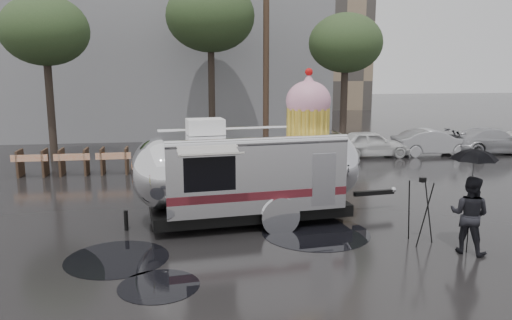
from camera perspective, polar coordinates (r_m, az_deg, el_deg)
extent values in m
plane|color=black|center=(10.35, 0.20, -12.61)|extent=(120.00, 120.00, 0.00)
cylinder|color=black|center=(11.37, -15.59, -10.80)|extent=(2.22, 2.22, 0.01)
cylinder|color=black|center=(12.63, 6.83, -8.25)|extent=(2.69, 2.69, 0.01)
cylinder|color=black|center=(9.89, -11.03, -13.94)|extent=(1.55, 1.55, 0.01)
cylinder|color=black|center=(14.99, 0.21, -5.10)|extent=(2.94, 2.94, 0.01)
cube|color=slate|center=(33.58, -13.20, 14.60)|extent=(22.00, 12.00, 13.00)
cylinder|color=#473323|center=(23.72, 1.16, 11.74)|extent=(0.28, 0.28, 9.00)
cylinder|color=#382D26|center=(23.11, -22.52, 7.04)|extent=(0.32, 0.32, 5.85)
ellipsoid|color=#283C1F|center=(23.12, -23.00, 13.47)|extent=(3.64, 3.64, 2.86)
cylinder|color=#382D26|center=(24.44, -5.11, 9.03)|extent=(0.32, 0.32, 6.75)
ellipsoid|color=#283C1F|center=(24.54, -5.23, 16.05)|extent=(4.20, 4.20, 3.30)
cylinder|color=#382D26|center=(23.63, 10.02, 7.21)|extent=(0.32, 0.32, 5.40)
ellipsoid|color=#283C1F|center=(23.61, 10.21, 13.03)|extent=(3.36, 3.36, 2.64)
cube|color=#473323|center=(20.64, -25.36, -0.33)|extent=(0.08, 0.80, 1.00)
cube|color=#473323|center=(20.39, -22.95, -0.27)|extent=(0.08, 0.80, 1.00)
cube|color=#E5590C|center=(20.11, -24.50, 0.19)|extent=(1.30, 0.04, 0.25)
cube|color=#473323|center=(20.25, -21.30, -0.22)|extent=(0.08, 0.80, 1.00)
cube|color=#473323|center=(20.06, -18.80, -0.15)|extent=(0.08, 0.80, 1.00)
cube|color=#E5590C|center=(19.74, -20.32, 0.32)|extent=(1.30, 0.04, 0.25)
cube|color=#473323|center=(19.96, -17.11, -0.11)|extent=(0.08, 0.80, 1.00)
cube|color=#473323|center=(19.84, -14.54, -0.04)|extent=(0.08, 0.80, 1.00)
cube|color=#E5590C|center=(19.48, -16.01, 0.44)|extent=(1.30, 0.04, 0.25)
imported|color=silver|center=(23.24, 12.97, 2.08)|extent=(4.00, 1.80, 1.40)
imported|color=#B2B2B7|center=(24.49, 19.53, 2.17)|extent=(4.00, 1.80, 1.40)
imported|color=#B2B2B7|center=(26.02, 25.40, 2.26)|extent=(4.20, 1.80, 1.44)
cube|color=silver|center=(13.16, -0.86, -0.90)|extent=(4.77, 2.87, 1.85)
ellipsoid|color=silver|center=(13.88, 8.25, -0.41)|extent=(1.81, 2.53, 1.85)
ellipsoid|color=silver|center=(12.81, -10.74, -1.42)|extent=(1.81, 2.53, 1.85)
cube|color=black|center=(13.42, -0.85, -5.43)|extent=(5.35, 2.64, 0.31)
cylinder|color=black|center=(12.58, 2.63, -6.56)|extent=(0.74, 0.31, 0.72)
cylinder|color=black|center=(14.54, 0.10, -4.15)|extent=(0.74, 0.31, 0.72)
cylinder|color=silver|center=(12.44, 2.83, -6.52)|extent=(0.99, 0.22, 0.99)
cube|color=black|center=(14.70, 13.33, -3.66)|extent=(1.24, 0.26, 0.12)
sphere|color=silver|center=(14.99, 15.43, -3.28)|extent=(0.18, 0.18, 0.16)
cylinder|color=black|center=(13.08, -14.63, -6.70)|extent=(0.11, 0.11, 0.51)
cube|color=#50151D|center=(12.16, 0.50, -4.13)|extent=(4.50, 0.55, 0.21)
cube|color=#50151D|center=(14.38, -2.00, -1.79)|extent=(4.50, 0.55, 0.21)
cube|color=black|center=(11.74, -5.30, -1.62)|extent=(1.23, 0.17, 0.82)
cube|color=beige|center=(11.40, -5.13, 0.65)|extent=(1.49, 0.67, 0.15)
cube|color=silver|center=(12.60, 7.77, -2.26)|extent=(0.62, 0.10, 1.34)
cube|color=white|center=(12.75, -5.83, 3.82)|extent=(1.00, 0.77, 0.39)
cylinder|color=yellow|center=(13.46, 5.96, 4.63)|extent=(1.19, 1.19, 0.62)
ellipsoid|color=#E7A1B9|center=(13.42, 6.00, 6.72)|extent=(1.32, 1.32, 1.07)
cone|color=#E7A1B9|center=(13.39, 6.05, 9.01)|extent=(0.57, 0.57, 0.41)
sphere|color=red|center=(13.39, 6.07, 9.98)|extent=(0.23, 0.23, 0.21)
imported|color=black|center=(12.00, 23.20, -5.78)|extent=(0.92, 0.92, 1.74)
imported|color=black|center=(11.75, 23.60, -0.65)|extent=(1.21, 1.21, 0.83)
cylinder|color=black|center=(12.01, 23.19, -5.98)|extent=(0.02, 0.02, 1.65)
cylinder|color=black|center=(12.47, 19.10, -5.45)|extent=(0.16, 0.32, 1.52)
cylinder|color=black|center=(12.31, 17.08, -5.53)|extent=(0.22, 0.29, 1.52)
cylinder|color=black|center=(12.03, 18.75, -6.02)|extent=(0.35, 0.07, 1.52)
cube|color=black|center=(12.08, 18.53, -2.15)|extent=(0.16, 0.15, 0.11)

